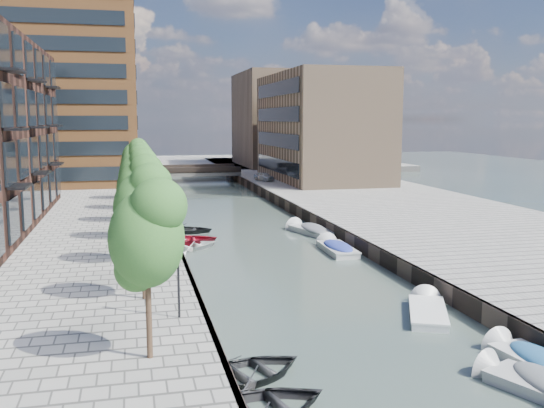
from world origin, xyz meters
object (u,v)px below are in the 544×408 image
object	(u,v)px
tree_4	(136,167)
motorboat_3	(336,248)
motorboat_0	(537,363)
tree_2	(139,187)
sloop_3	(190,249)
motorboat_4	(310,230)
sloop_4	(185,233)
sloop_1	(248,379)
tree_1	(142,204)
tree_5	(135,161)
motorboat_2	(427,311)
tree_6	(134,157)
sloop_2	(183,244)
car	(264,176)
tree_3	(137,175)
tree_0	(146,232)
motorboat_1	(542,388)
bridge	(194,172)

from	to	relation	value
tree_4	motorboat_3	world-z (taller)	tree_4
motorboat_0	tree_2	bearing A→B (deg)	131.27
sloop_3	motorboat_4	size ratio (longest dim) A/B	0.79
tree_4	sloop_4	distance (m)	6.43
motorboat_0	tree_4	bearing A→B (deg)	114.89
motorboat_4	sloop_3	bearing A→B (deg)	-158.62
sloop_1	motorboat_3	size ratio (longest dim) A/B	0.88
tree_1	tree_4	xyz separation A→B (m)	(0.00, 21.00, 0.00)
tree_5	sloop_4	bearing A→B (deg)	-62.55
tree_1	motorboat_2	world-z (taller)	tree_1
motorboat_3	tree_6	bearing A→B (deg)	119.44
tree_5	motorboat_4	distance (m)	17.13
sloop_2	car	size ratio (longest dim) A/B	1.50
tree_3	sloop_4	xyz separation A→B (m)	(3.63, 7.01, -5.31)
sloop_1	tree_4	bearing A→B (deg)	-14.73
sloop_4	motorboat_0	distance (m)	31.41
motorboat_0	tree_5	bearing A→B (deg)	110.58
tree_0	motorboat_1	size ratio (longest dim) A/B	1.17
tree_6	motorboat_2	distance (m)	39.52
tree_0	tree_6	bearing A→B (deg)	90.00
sloop_3	bridge	bearing A→B (deg)	-30.67
tree_6	motorboat_3	bearing A→B (deg)	-60.56
tree_4	tree_5	xyz separation A→B (m)	(0.00, 7.00, 0.00)
tree_1	tree_2	distance (m)	7.00
tree_0	sloop_4	bearing A→B (deg)	82.62
sloop_3	motorboat_2	distance (m)	19.16
tree_1	sloop_1	bearing A→B (deg)	-65.31
bridge	tree_1	distance (m)	61.71
tree_6	sloop_1	size ratio (longest dim) A/B	1.35
tree_0	tree_4	xyz separation A→B (m)	(0.00, 28.00, 0.00)
tree_0	motorboat_4	world-z (taller)	tree_0
tree_1	tree_5	world-z (taller)	same
tree_2	motorboat_3	world-z (taller)	tree_2
motorboat_1	tree_3	bearing A→B (deg)	117.06
tree_0	sloop_3	xyz separation A→B (m)	(3.42, 21.67, -5.31)
sloop_2	motorboat_3	xyz separation A→B (m)	(10.04, -4.81, 0.20)
tree_2	motorboat_0	distance (m)	21.51
motorboat_2	tree_6	bearing A→B (deg)	109.18
tree_3	motorboat_0	distance (m)	27.05
tree_0	tree_3	xyz separation A→B (m)	(0.00, 21.00, 0.00)
motorboat_4	motorboat_1	bearing A→B (deg)	-91.57
sloop_4	tree_3	bearing A→B (deg)	167.96
tree_4	motorboat_3	size ratio (longest dim) A/B	1.19
tree_0	tree_6	xyz separation A→B (m)	(0.00, 42.00, 0.00)
sloop_1	tree_5	bearing A→B (deg)	-16.05
tree_2	motorboat_0	size ratio (longest dim) A/B	1.21
sloop_2	motorboat_4	world-z (taller)	motorboat_4
tree_5	tree_6	bearing A→B (deg)	90.00
tree_5	sloop_4	xyz separation A→B (m)	(3.63, -6.99, -5.31)
motorboat_3	motorboat_4	bearing A→B (deg)	88.22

